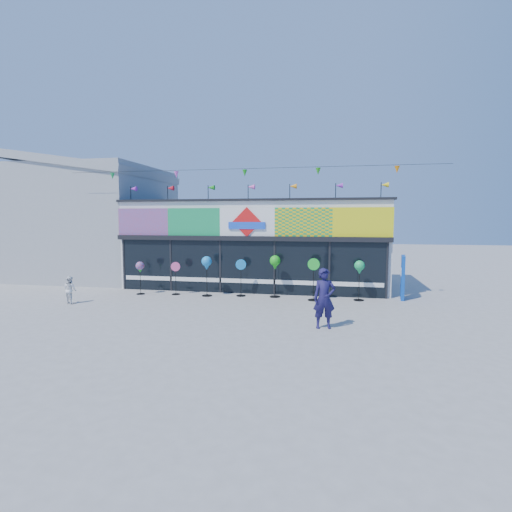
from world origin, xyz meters
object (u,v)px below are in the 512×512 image
(spinner_5, at_px, (313,278))
(adult_man, at_px, (324,298))
(spinner_3, at_px, (241,277))
(spinner_1, at_px, (176,277))
(child, at_px, (70,290))
(blue_sign, at_px, (403,277))
(spinner_2, at_px, (207,264))
(spinner_0, at_px, (140,268))
(spinner_6, at_px, (359,269))
(spinner_4, at_px, (275,264))

(spinner_5, distance_m, adult_man, 4.05)
(spinner_3, distance_m, spinner_5, 3.05)
(spinner_1, relative_size, child, 1.33)
(blue_sign, bearing_deg, spinner_2, -166.17)
(spinner_2, relative_size, adult_man, 0.94)
(spinner_0, distance_m, spinner_5, 7.37)
(spinner_6, xyz_separation_m, child, (-10.91, -2.68, -0.76))
(spinner_3, xyz_separation_m, spinner_6, (4.81, 0.01, 0.46))
(spinner_2, bearing_deg, spinner_5, -0.72)
(blue_sign, xyz_separation_m, spinner_3, (-6.55, -0.65, -0.07))
(spinner_0, relative_size, spinner_3, 0.91)
(spinner_0, distance_m, child, 2.91)
(spinner_0, xyz_separation_m, spinner_2, (2.93, 0.17, 0.22))
(blue_sign, relative_size, child, 1.68)
(spinner_1, height_order, spinner_2, spinner_2)
(spinner_0, distance_m, spinner_6, 9.16)
(spinner_1, relative_size, spinner_6, 0.88)
(spinner_1, relative_size, spinner_4, 0.81)
(spinner_2, relative_size, spinner_5, 1.00)
(adult_man, bearing_deg, spinner_5, 85.36)
(spinner_1, bearing_deg, blue_sign, 5.33)
(spinner_6, bearing_deg, child, -166.19)
(spinner_1, height_order, child, spinner_1)
(spinner_1, bearing_deg, adult_man, -32.88)
(child, bearing_deg, spinner_6, -146.12)
(spinner_3, bearing_deg, spinner_1, -175.43)
(spinner_5, bearing_deg, spinner_3, 173.78)
(spinner_3, relative_size, spinner_6, 0.97)
(spinner_0, relative_size, spinner_5, 0.84)
(spinner_2, distance_m, spinner_3, 1.52)
(spinner_3, bearing_deg, spinner_2, -168.96)
(blue_sign, distance_m, spinner_6, 1.89)
(spinner_4, height_order, child, spinner_4)
(blue_sign, distance_m, adult_man, 5.82)
(spinner_1, bearing_deg, spinner_6, 1.76)
(blue_sign, distance_m, spinner_0, 10.94)
(spinner_0, bearing_deg, blue_sign, 5.72)
(spinner_4, distance_m, spinner_6, 3.38)
(spinner_0, relative_size, spinner_1, 1.01)
(spinner_5, bearing_deg, spinner_1, 178.96)
(spinner_2, distance_m, spinner_4, 2.86)
(spinner_0, bearing_deg, spinner_1, 8.07)
(spinner_6, bearing_deg, spinner_3, -179.88)
(spinner_4, height_order, spinner_6, spinner_4)
(spinner_1, height_order, spinner_3, spinner_3)
(blue_sign, bearing_deg, spinner_4, -166.13)
(spinner_2, height_order, child, spinner_2)
(spinner_1, relative_size, spinner_5, 0.83)
(spinner_0, height_order, adult_man, adult_man)
(spinner_2, bearing_deg, spinner_1, 177.98)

